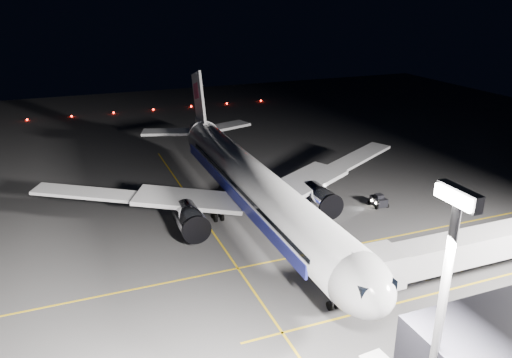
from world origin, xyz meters
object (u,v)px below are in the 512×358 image
object	(u,v)px
airliner	(252,184)
safety_cone_a	(328,193)
safety_cone_c	(320,201)
baggage_tug	(379,201)
floodlight_mast_south	(436,343)
safety_cone_b	(337,229)
jet_bridge	(495,241)

from	to	relation	value
airliner	safety_cone_a	xyz separation A→B (m)	(-4.24, 14.00, -4.89)
safety_cone_a	safety_cone_c	xyz separation A→B (m)	(2.60, -2.81, 0.03)
airliner	safety_cone_a	distance (m)	15.42
airliner	baggage_tug	bearing A→B (deg)	82.97
safety_cone_c	baggage_tug	bearing A→B (deg)	61.68
floodlight_mast_south	safety_cone_b	bearing A→B (deg)	156.33
airliner	jet_bridge	size ratio (longest dim) A/B	1.79
safety_cone_b	safety_cone_c	distance (m)	9.02
baggage_tug	safety_cone_c	distance (m)	8.28
jet_bridge	safety_cone_a	size ratio (longest dim) A/B	62.62
floodlight_mast_south	baggage_tug	world-z (taller)	floodlight_mast_south
baggage_tug	safety_cone_c	bearing A→B (deg)	-116.34
baggage_tug	safety_cone_a	distance (m)	7.92
jet_bridge	safety_cone_b	distance (m)	18.94
floodlight_mast_south	safety_cone_a	size ratio (longest dim) A/B	37.68
jet_bridge	floodlight_mast_south	size ratio (longest dim) A/B	1.66
safety_cone_b	airliner	bearing A→B (deg)	-128.51
airliner	jet_bridge	world-z (taller)	airliner
safety_cone_b	floodlight_mast_south	bearing A→B (deg)	-23.67
safety_cone_b	baggage_tug	bearing A→B (deg)	116.62
jet_bridge	floodlight_mast_south	world-z (taller)	floodlight_mast_south
airliner	safety_cone_c	distance (m)	12.31
floodlight_mast_south	safety_cone_a	xyz separation A→B (m)	(-45.31, 20.01, -12.10)
safety_cone_a	baggage_tug	bearing A→B (deg)	34.42
safety_cone_a	safety_cone_c	distance (m)	3.83
airliner	safety_cone_b	xyz separation A→B (m)	(7.08, 8.89, -4.90)
airliner	jet_bridge	distance (m)	29.31
airliner	safety_cone_b	size ratio (longest dim) A/B	118.23
baggage_tug	safety_cone_a	xyz separation A→B (m)	(-6.52, -4.47, -0.55)
floodlight_mast_south	safety_cone_c	xyz separation A→B (m)	(-42.72, 17.20, -12.07)
floodlight_mast_south	baggage_tug	distance (m)	47.30
floodlight_mast_south	safety_cone_b	distance (m)	39.05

